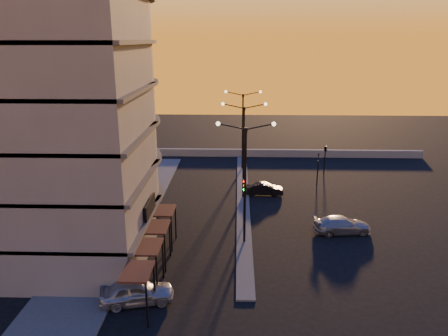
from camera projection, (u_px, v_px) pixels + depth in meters
ground at (244, 242)px, 33.91m from camera, size 120.00×120.00×0.00m
sidewalk_west at (123, 220)px, 38.05m from camera, size 5.00×40.00×0.12m
median at (243, 197)px, 43.48m from camera, size 1.20×36.00×0.12m
parapet at (257, 153)px, 58.63m from camera, size 44.00×0.50×1.00m
building at (50, 87)px, 31.00m from camera, size 14.35×17.08×25.00m
streetlamp_near at (245, 174)px, 32.33m from camera, size 4.32×0.32×9.51m
streetlamp_mid at (244, 143)px, 41.92m from camera, size 4.32×0.32×9.51m
streetlamp_far at (243, 124)px, 51.50m from camera, size 4.32×0.32×9.51m
traffic_light_main at (244, 195)px, 35.85m from camera, size 0.28×0.44×4.25m
signal_east_a at (318, 169)px, 46.54m from camera, size 0.13×0.16×3.60m
signal_east_b at (325, 149)px, 50.00m from camera, size 0.42×1.99×3.60m
car_hatchback at (137, 292)px, 25.96m from camera, size 4.65×2.69×1.49m
car_sedan at (264, 189)px, 44.19m from camera, size 3.80×1.39×1.24m
car_wagon at (342, 225)px, 35.48m from camera, size 4.80×2.36×1.34m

